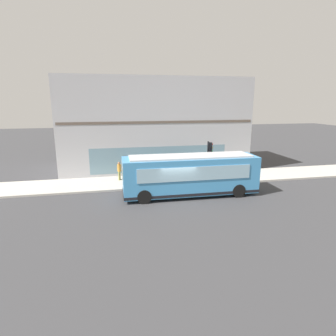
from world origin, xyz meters
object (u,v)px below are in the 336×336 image
(fire_hydrant, at_px, (152,181))
(pedestrian_by_light_pole, at_px, (175,172))
(pedestrian_near_building_entrance, at_px, (215,170))
(pedestrian_near_hydrant, at_px, (183,168))
(pedestrian_walking_along_curb, at_px, (119,170))
(newspaper_vending_box, at_px, (167,174))
(traffic_light_near_corner, at_px, (209,154))
(city_bus_nearside, at_px, (190,175))

(fire_hydrant, distance_m, pedestrian_by_light_pole, 2.27)
(pedestrian_near_building_entrance, distance_m, pedestrian_near_hydrant, 2.83)
(pedestrian_near_building_entrance, bearing_deg, pedestrian_near_hydrant, 69.59)
(pedestrian_near_building_entrance, relative_size, pedestrian_walking_along_curb, 1.00)
(fire_hydrant, xyz_separation_m, newspaper_vending_box, (1.53, -1.57, 0.09))
(pedestrian_by_light_pole, bearing_deg, traffic_light_near_corner, -105.86)
(traffic_light_near_corner, distance_m, pedestrian_walking_along_curb, 7.97)
(pedestrian_walking_along_curb, bearing_deg, fire_hydrant, -130.51)
(city_bus_nearside, height_order, pedestrian_near_hydrant, city_bus_nearside)
(city_bus_nearside, bearing_deg, newspaper_vending_box, 12.76)
(pedestrian_walking_along_curb, bearing_deg, city_bus_nearside, -133.16)
(city_bus_nearside, relative_size, newspaper_vending_box, 11.19)
(pedestrian_near_building_entrance, height_order, pedestrian_walking_along_curb, pedestrian_near_building_entrance)
(traffic_light_near_corner, relative_size, newspaper_vending_box, 3.94)
(fire_hydrant, bearing_deg, pedestrian_near_building_entrance, -85.11)
(city_bus_nearside, xyz_separation_m, pedestrian_near_building_entrance, (3.04, -3.18, -0.47))
(fire_hydrant, distance_m, pedestrian_near_hydrant, 3.42)
(traffic_light_near_corner, bearing_deg, pedestrian_near_building_entrance, -55.99)
(newspaper_vending_box, bearing_deg, fire_hydrant, 134.27)
(pedestrian_walking_along_curb, relative_size, pedestrian_by_light_pole, 1.06)
(newspaper_vending_box, bearing_deg, pedestrian_walking_along_curb, 80.67)
(fire_hydrant, relative_size, pedestrian_near_hydrant, 0.45)
(traffic_light_near_corner, relative_size, pedestrian_near_hydrant, 2.15)
(pedestrian_walking_along_curb, relative_size, pedestrian_near_hydrant, 0.98)
(pedestrian_by_light_pole, relative_size, newspaper_vending_box, 1.71)
(city_bus_nearside, relative_size, traffic_light_near_corner, 2.84)
(traffic_light_near_corner, xyz_separation_m, pedestrian_near_building_entrance, (0.53, -0.79, -1.54))
(pedestrian_walking_along_curb, xyz_separation_m, newspaper_vending_box, (-0.68, -4.17, -0.47))
(traffic_light_near_corner, bearing_deg, city_bus_nearside, 136.41)
(pedestrian_by_light_pole, bearing_deg, pedestrian_near_hydrant, -52.87)
(traffic_light_near_corner, bearing_deg, newspaper_vending_box, 64.58)
(newspaper_vending_box, bearing_deg, city_bus_nearside, -167.24)
(city_bus_nearside, xyz_separation_m, fire_hydrant, (2.56, 2.50, -1.04))
(fire_hydrant, height_order, pedestrian_near_building_entrance, pedestrian_near_building_entrance)
(pedestrian_near_building_entrance, height_order, pedestrian_by_light_pole, pedestrian_near_building_entrance)
(traffic_light_near_corner, bearing_deg, fire_hydrant, 89.47)
(newspaper_vending_box, bearing_deg, pedestrian_near_building_entrance, -104.30)
(pedestrian_near_building_entrance, bearing_deg, pedestrian_walking_along_curb, 78.18)
(pedestrian_near_building_entrance, bearing_deg, fire_hydrant, 94.89)
(city_bus_nearside, bearing_deg, pedestrian_walking_along_curb, 46.84)
(pedestrian_near_hydrant, bearing_deg, pedestrian_near_building_entrance, -110.41)
(city_bus_nearside, bearing_deg, pedestrian_near_hydrant, -7.48)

